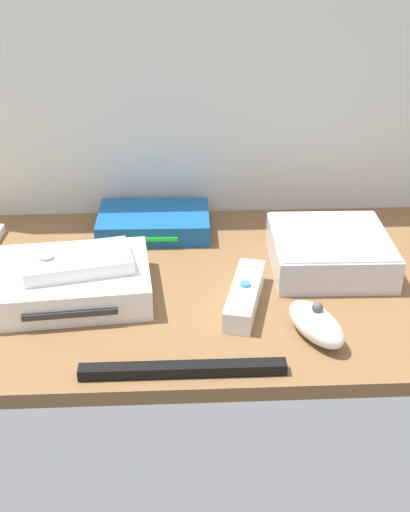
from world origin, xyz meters
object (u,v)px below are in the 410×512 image
(remote_wand, at_px, (245,295))
(remote_nunchuk, at_px, (316,324))
(sensor_bar, at_px, (183,369))
(network_router, at_px, (154,222))
(game_console, at_px, (72,282))
(remote_classic_pad, at_px, (77,261))
(mini_computer, at_px, (330,251))

(remote_wand, relative_size, remote_nunchuk, 1.39)
(remote_wand, xyz_separation_m, sensor_bar, (-0.09, -0.15, -0.01))
(network_router, xyz_separation_m, sensor_bar, (0.04, -0.37, -0.01))
(game_console, relative_size, remote_classic_pad, 1.42)
(remote_wand, relative_size, remote_classic_pad, 0.97)
(network_router, bearing_deg, game_console, -117.89)
(network_router, relative_size, remote_nunchuk, 1.67)
(remote_nunchuk, distance_m, remote_classic_pad, 0.33)
(mini_computer, xyz_separation_m, remote_wand, (-0.14, -0.10, -0.01))
(remote_wand, bearing_deg, network_router, 133.25)
(remote_classic_pad, bearing_deg, mini_computer, -1.89)
(mini_computer, relative_size, remote_nunchuk, 1.59)
(game_console, distance_m, mini_computer, 0.38)
(network_router, bearing_deg, remote_nunchuk, -55.11)
(game_console, bearing_deg, network_router, 55.72)
(game_console, bearing_deg, sensor_bar, -55.93)
(remote_nunchuk, bearing_deg, sensor_bar, 177.16)
(remote_wand, distance_m, remote_classic_pad, 0.23)
(mini_computer, relative_size, network_router, 0.95)
(mini_computer, bearing_deg, remote_classic_pad, -169.76)
(mini_computer, relative_size, sensor_bar, 0.72)
(remote_wand, bearing_deg, remote_classic_pad, -174.33)
(game_console, height_order, remote_classic_pad, remote_classic_pad)
(game_console, relative_size, network_router, 1.23)
(mini_computer, xyz_separation_m, remote_classic_pad, (-0.36, -0.07, 0.03))
(remote_nunchuk, height_order, remote_classic_pad, remote_classic_pad)
(remote_classic_pad, xyz_separation_m, sensor_bar, (0.14, -0.18, -0.05))
(mini_computer, bearing_deg, remote_wand, -143.85)
(remote_wand, xyz_separation_m, remote_nunchuk, (0.08, -0.08, 0.01))
(remote_wand, bearing_deg, game_console, -174.15)
(remote_classic_pad, relative_size, sensor_bar, 0.66)
(sensor_bar, bearing_deg, network_router, 96.17)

